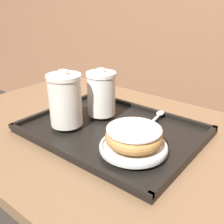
# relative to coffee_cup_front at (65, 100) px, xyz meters

# --- Properties ---
(cafe_table) EXTENTS (1.10, 0.67, 0.74)m
(cafe_table) POSITION_rel_coffee_cup_front_xyz_m (0.12, 0.07, -0.24)
(cafe_table) COLOR #846042
(cafe_table) RESTS_ON ground_plane
(serving_tray) EXTENTS (0.46, 0.35, 0.02)m
(serving_tray) POSITION_rel_coffee_cup_front_xyz_m (0.10, 0.07, -0.09)
(serving_tray) COLOR black
(serving_tray) RESTS_ON cafe_table
(coffee_cup_front) EXTENTS (0.09, 0.09, 0.15)m
(coffee_cup_front) POSITION_rel_coffee_cup_front_xyz_m (0.00, 0.00, 0.00)
(coffee_cup_front) COLOR white
(coffee_cup_front) RESTS_ON serving_tray
(coffee_cup_rear) EXTENTS (0.09, 0.09, 0.14)m
(coffee_cup_rear) POSITION_rel_coffee_cup_front_xyz_m (0.03, 0.11, -0.01)
(coffee_cup_rear) COLOR white
(coffee_cup_rear) RESTS_ON serving_tray
(plate_with_chocolate_donut) EXTENTS (0.16, 0.16, 0.01)m
(plate_with_chocolate_donut) POSITION_rel_coffee_cup_front_xyz_m (0.22, 0.01, -0.06)
(plate_with_chocolate_donut) COLOR white
(plate_with_chocolate_donut) RESTS_ON serving_tray
(donut_chocolate_glazed) EXTENTS (0.13, 0.13, 0.04)m
(donut_chocolate_glazed) POSITION_rel_coffee_cup_front_xyz_m (0.22, 0.01, -0.04)
(donut_chocolate_glazed) COLOR tan
(donut_chocolate_glazed) RESTS_ON plate_with_chocolate_donut
(spoon) EXTENTS (0.03, 0.14, 0.01)m
(spoon) POSITION_rel_coffee_cup_front_xyz_m (0.18, 0.19, -0.07)
(spoon) COLOR silver
(spoon) RESTS_ON serving_tray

